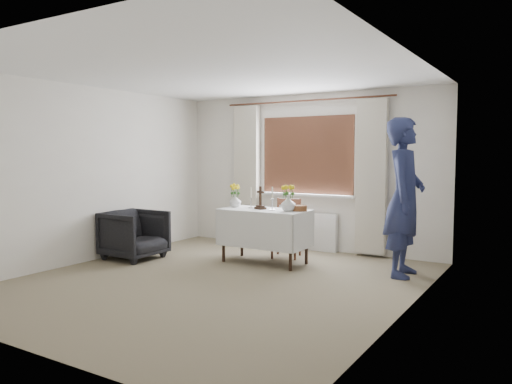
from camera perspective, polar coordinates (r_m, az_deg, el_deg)
ground at (r=6.14m, az=-4.52°, el=-10.18°), size 5.00×5.00×0.00m
altar_table at (r=7.07m, az=0.98°, el=-5.07°), size 1.24×0.64×0.76m
wooden_chair at (r=7.46m, az=3.48°, el=-4.14°), size 0.49×0.49×0.87m
armchair at (r=7.55m, az=-13.72°, el=-4.75°), size 0.79×0.77×0.72m
person at (r=6.52m, az=16.61°, el=-0.58°), size 0.54×0.77×2.00m
radiator at (r=8.12m, az=5.61°, el=-4.43°), size 1.10×0.10×0.60m
wooden_cross at (r=7.02m, az=0.50°, el=-0.66°), size 0.18×0.15×0.32m
candlestick_left at (r=7.15m, az=-0.58°, el=-0.66°), size 0.10×0.10×0.30m
candlestick_right at (r=6.92m, az=1.88°, el=-0.73°), size 0.12×0.12×0.33m
flower_vase_left at (r=7.32m, az=-2.39°, el=-1.03°), size 0.19×0.19×0.18m
flower_vase_right at (r=6.79m, az=3.70°, el=-1.33°), size 0.23×0.23×0.21m
wicker_basket at (r=6.84m, az=4.99°, el=-1.84°), size 0.22×0.22×0.08m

